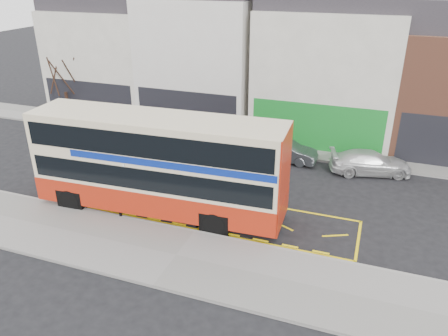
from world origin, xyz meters
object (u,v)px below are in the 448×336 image
at_px(car_white, 370,163).
at_px(street_tree_left, 62,66).
at_px(car_grey, 284,151).
at_px(street_tree_right, 339,101).
at_px(double_decker_bus, 159,163).
at_px(car_silver, 164,129).
at_px(bus_stop_post, 118,184).

bearing_deg(car_white, street_tree_left, 70.34).
relative_size(car_grey, car_white, 0.88).
bearing_deg(street_tree_right, street_tree_left, -176.25).
relative_size(double_decker_bus, car_silver, 2.70).
bearing_deg(car_grey, street_tree_right, -37.99).
distance_m(double_decker_bus, car_white, 12.42).
bearing_deg(car_white, bus_stop_post, 115.72).
height_order(double_decker_bus, street_tree_right, double_decker_bus).
bearing_deg(bus_stop_post, double_decker_bus, 46.63).
bearing_deg(street_tree_right, car_silver, -168.12).
relative_size(bus_stop_post, street_tree_left, 0.46).
distance_m(bus_stop_post, street_tree_left, 16.22).
height_order(double_decker_bus, car_white, double_decker_bus).
distance_m(car_grey, street_tree_right, 4.82).
height_order(car_silver, car_white, car_silver).
bearing_deg(car_grey, car_white, -87.58).
relative_size(car_grey, street_tree_left, 0.64).
relative_size(street_tree_left, street_tree_right, 1.31).
bearing_deg(car_silver, street_tree_left, 83.85).
relative_size(car_white, street_tree_right, 0.96).
height_order(double_decker_bus, bus_stop_post, double_decker_bus).
height_order(street_tree_left, street_tree_right, street_tree_left).
height_order(car_silver, car_grey, car_silver).
bearing_deg(car_silver, street_tree_right, -77.32).
bearing_deg(bus_stop_post, street_tree_right, 58.30).
relative_size(bus_stop_post, car_silver, 0.64).
xyz_separation_m(double_decker_bus, street_tree_left, (-12.98, 9.74, 1.75)).
xyz_separation_m(bus_stop_post, car_silver, (-2.85, 10.06, -1.12)).
xyz_separation_m(bus_stop_post, car_white, (10.80, 9.29, -1.22)).
xyz_separation_m(double_decker_bus, bus_stop_post, (-1.42, -1.38, -0.65)).
distance_m(car_white, street_tree_left, 22.73).
bearing_deg(car_white, street_tree_right, 22.27).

